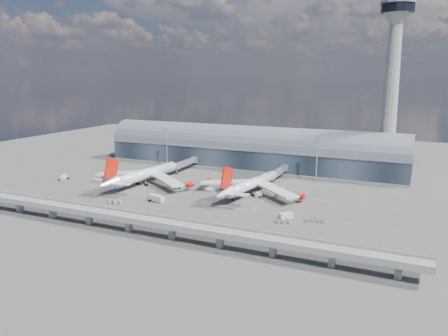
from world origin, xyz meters
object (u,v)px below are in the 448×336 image
at_px(floodlight_mast_left, 167,147).
at_px(cargo_train_1, 283,221).
at_px(control_tower, 391,91).
at_px(airliner_right, 251,185).
at_px(service_truck_3, 286,216).
at_px(service_truck_5, 226,179).
at_px(cargo_train_2, 315,220).
at_px(cargo_train_0, 115,202).
at_px(service_truck_2, 156,198).
at_px(service_truck_0, 64,177).
at_px(service_truck_4, 259,194).
at_px(service_truck_1, 178,185).
at_px(floodlight_mast_right, 317,159).
at_px(airliner_left, 143,175).

xyz_separation_m(floodlight_mast_left, cargo_train_1, (103.28, -75.69, -12.85)).
bearing_deg(floodlight_mast_left, control_tower, 11.72).
distance_m(airliner_right, service_truck_3, 41.98).
bearing_deg(service_truck_5, cargo_train_2, -96.11).
xyz_separation_m(control_tower, cargo_train_0, (-113.84, -110.20, -50.74)).
relative_size(floodlight_mast_left, service_truck_2, 2.81).
bearing_deg(cargo_train_1, floodlight_mast_left, 72.75).
xyz_separation_m(control_tower, service_truck_0, (-172.32, -82.97, -50.21)).
bearing_deg(service_truck_0, control_tower, 1.54).
height_order(floodlight_mast_left, service_truck_4, floodlight_mast_left).
bearing_deg(control_tower, service_truck_3, -107.97).
bearing_deg(service_truck_1, control_tower, -67.18).
xyz_separation_m(service_truck_2, cargo_train_0, (-16.35, -11.35, -0.76)).
distance_m(service_truck_0, service_truck_3, 141.19).
bearing_deg(service_truck_3, service_truck_0, -145.44).
distance_m(service_truck_3, cargo_train_2, 12.36).
distance_m(service_truck_0, service_truck_5, 95.83).
relative_size(service_truck_0, cargo_train_1, 1.03).
bearing_deg(floodlight_mast_left, service_truck_2, -62.10).
bearing_deg(cargo_train_2, control_tower, -1.10).
bearing_deg(cargo_train_1, service_truck_2, 104.77).
xyz_separation_m(service_truck_3, cargo_train_0, (-81.83, -11.51, -0.62)).
distance_m(service_truck_5, cargo_train_1, 77.60).
height_order(service_truck_0, service_truck_5, service_truck_0).
distance_m(service_truck_1, service_truck_5, 31.01).
height_order(control_tower, cargo_train_0, control_tower).
xyz_separation_m(floodlight_mast_right, cargo_train_1, (3.28, -75.69, -12.85)).
relative_size(airliner_left, service_truck_3, 10.72).
relative_size(airliner_left, service_truck_2, 7.26).
relative_size(service_truck_1, service_truck_3, 0.86).
height_order(floodlight_mast_right, service_truck_5, floodlight_mast_right).
bearing_deg(cargo_train_2, service_truck_3, 108.74).
height_order(control_tower, service_truck_1, control_tower).
relative_size(airliner_left, cargo_train_2, 7.48).
xyz_separation_m(service_truck_3, service_truck_5, (-51.83, 52.50, -0.24)).
bearing_deg(floodlight_mast_right, service_truck_5, -159.57).
height_order(airliner_left, service_truck_3, airliner_left).
relative_size(control_tower, floodlight_mast_right, 4.01).
bearing_deg(service_truck_2, airliner_right, -36.99).
bearing_deg(service_truck_3, airliner_right, 173.01).
height_order(floodlight_mast_left, floodlight_mast_right, same).
distance_m(control_tower, service_truck_1, 133.88).
height_order(service_truck_2, service_truck_4, service_truck_2).
distance_m(airliner_right, service_truck_4, 6.95).
relative_size(service_truck_2, cargo_train_2, 1.03).
bearing_deg(floodlight_mast_left, cargo_train_0, -75.56).
height_order(control_tower, service_truck_4, control_tower).
height_order(service_truck_4, cargo_train_2, service_truck_4).
xyz_separation_m(cargo_train_1, cargo_train_2, (11.92, 6.78, -0.02)).
bearing_deg(cargo_train_1, service_truck_4, 53.41).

